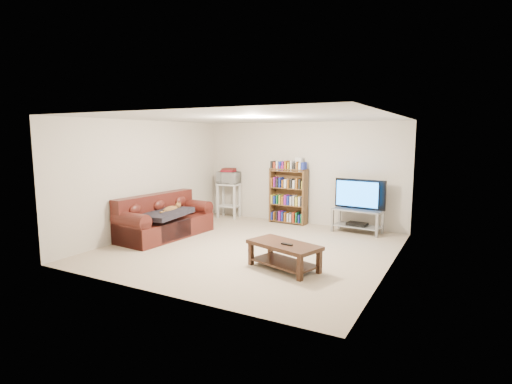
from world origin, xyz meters
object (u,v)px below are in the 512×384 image
Objects in this scene: tv_stand at (357,217)px; coffee_table at (284,251)px; bookshelf at (288,195)px; sofa at (163,222)px.

coffee_table is at bearing -92.70° from tv_stand.
sofa is at bearing -124.03° from bookshelf.
tv_stand reaches higher than coffee_table.
sofa is 1.66× the size of coffee_table.
tv_stand is 1.74m from bookshelf.
bookshelf is (-1.70, 0.18, 0.33)m from tv_stand.
tv_stand is 0.82× the size of bookshelf.
coffee_table is 0.97× the size of bookshelf.
tv_stand is at bearing -3.33° from bookshelf.
coffee_table is 1.18× the size of tv_stand.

